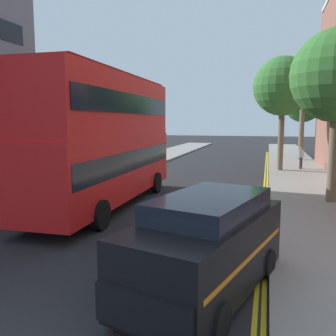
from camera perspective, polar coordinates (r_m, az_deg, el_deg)
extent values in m
cube|color=gray|center=(19.32, 21.68, -3.86)|extent=(4.00, 80.00, 0.14)
cube|color=gray|center=(22.06, -14.18, -2.21)|extent=(4.00, 80.00, 0.14)
cube|color=yellow|center=(17.26, 15.39, -5.13)|extent=(0.10, 56.00, 0.01)
cube|color=yellow|center=(17.26, 14.86, -5.11)|extent=(0.10, 56.00, 0.01)
cube|color=red|center=(15.78, -9.69, 0.28)|extent=(2.70, 10.84, 2.60)
cube|color=red|center=(15.67, -9.89, 9.57)|extent=(2.64, 10.63, 2.50)
cube|color=black|center=(15.75, -9.71, 1.36)|extent=(2.72, 10.41, 0.84)
cube|color=black|center=(15.68, -9.90, 9.94)|extent=(2.71, 10.20, 0.80)
cube|color=yellow|center=(20.69, -3.64, 6.34)|extent=(2.00, 0.10, 0.44)
cube|color=maroon|center=(15.78, -10.00, 14.29)|extent=(2.43, 9.76, 0.10)
cylinder|color=black|center=(19.48, -8.94, -1.99)|extent=(0.32, 1.05, 1.04)
cylinder|color=black|center=(18.64, -1.86, -2.33)|extent=(0.32, 1.05, 1.04)
cylinder|color=black|center=(13.73, -20.17, -6.32)|extent=(0.32, 1.05, 1.04)
cylinder|color=black|center=(12.50, -10.62, -7.32)|extent=(0.32, 1.05, 1.04)
cube|color=black|center=(7.88, 6.18, -12.93)|extent=(3.09, 5.04, 1.50)
cube|color=black|center=(7.77, 6.73, -7.04)|extent=(2.47, 3.40, 0.76)
cube|color=black|center=(6.47, -1.37, -20.16)|extent=(2.05, 1.62, 0.67)
cube|color=orange|center=(7.86, 6.18, -12.58)|extent=(3.01, 4.68, 0.10)
cylinder|color=black|center=(6.60, 8.01, -23.01)|extent=(0.39, 0.71, 0.68)
cylinder|color=black|center=(7.39, -5.76, -19.42)|extent=(0.39, 0.71, 0.68)
cylinder|color=black|center=(9.09, 15.49, -14.37)|extent=(0.39, 0.71, 0.68)
cylinder|color=black|center=(9.68, 4.90, -12.74)|extent=(0.39, 0.71, 0.68)
cylinder|color=#2D2D38|center=(28.73, 20.32, 0.74)|extent=(0.22, 0.22, 0.85)
cube|color=silver|center=(28.66, 20.38, 2.14)|extent=(0.34, 0.22, 0.56)
sphere|color=#9E7051|center=(28.63, 20.41, 2.92)|extent=(0.20, 0.20, 0.20)
cylinder|color=#6B6047|center=(35.49, 20.41, 6.03)|extent=(0.43, 0.43, 5.93)
cylinder|color=#6B6047|center=(35.78, 21.66, 11.45)|extent=(0.38, 1.32, 0.98)
cylinder|color=#6B6047|center=(35.97, 20.07, 11.37)|extent=(0.94, 0.78, 0.82)
cylinder|color=#6B6047|center=(35.07, 19.98, 11.66)|extent=(1.10, 1.03, 1.02)
sphere|color=#33702D|center=(35.65, 20.71, 12.41)|extent=(3.34, 3.34, 3.34)
cylinder|color=#6B6047|center=(17.37, 24.76, 2.14)|extent=(0.42, 0.42, 4.28)
cylinder|color=#6B6047|center=(17.49, 23.28, 10.65)|extent=(0.57, 1.20, 0.92)
cylinder|color=#6B6047|center=(16.83, 23.96, 10.87)|extent=(1.04, 1.02, 0.99)
cylinder|color=#6B6047|center=(27.37, 17.46, 4.66)|extent=(0.41, 0.41, 4.76)
cylinder|color=#6B6047|center=(27.43, 19.02, 10.49)|extent=(0.14, 1.29, 0.95)
cylinder|color=#6B6047|center=(27.90, 17.59, 10.33)|extent=(1.07, 0.19, 0.80)
cylinder|color=#6B6047|center=(27.37, 16.07, 10.83)|extent=(0.16, 1.59, 1.16)
cylinder|color=#6B6047|center=(26.74, 17.75, 10.70)|extent=(1.38, 0.12, 1.02)
sphere|color=#33702D|center=(27.46, 17.77, 12.26)|extent=(4.20, 4.20, 4.20)
cylinder|color=#6B6047|center=(40.55, 20.46, 4.92)|extent=(0.39, 0.39, 4.20)
cylinder|color=#6B6047|center=(40.46, 21.71, 8.59)|extent=(0.43, 1.55, 1.14)
cylinder|color=#6B6047|center=(41.05, 20.76, 8.38)|extent=(1.09, 0.42, 0.82)
cylinder|color=#6B6047|center=(40.78, 19.95, 8.43)|extent=(0.69, 1.00, 0.83)
cylinder|color=#6B6047|center=(40.17, 20.21, 8.38)|extent=(0.80, 0.75, 0.73)
cylinder|color=#6B6047|center=(39.94, 21.03, 8.55)|extent=(1.33, 0.59, 1.01)
sphere|color=#33702D|center=(40.57, 20.67, 9.49)|extent=(3.78, 3.78, 3.78)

